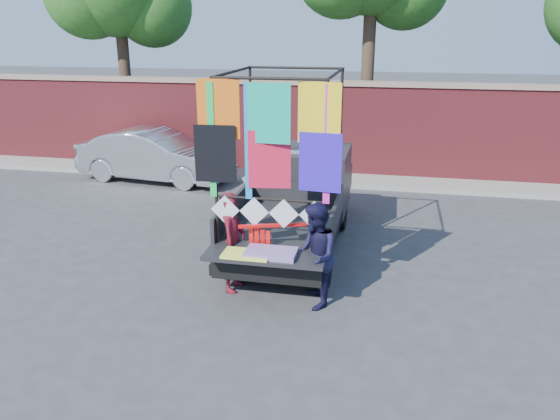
% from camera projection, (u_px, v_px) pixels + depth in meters
% --- Properties ---
extents(ground, '(90.00, 90.00, 0.00)m').
position_uv_depth(ground, '(270.00, 281.00, 9.00)').
color(ground, '#38383A').
rests_on(ground, ground).
extents(brick_wall, '(30.00, 0.45, 2.61)m').
position_uv_depth(brick_wall, '(326.00, 128.00, 15.07)').
color(brick_wall, maroon).
rests_on(brick_wall, ground).
extents(curb, '(30.00, 1.20, 0.12)m').
position_uv_depth(curb, '(321.00, 179.00, 14.83)').
color(curb, gray).
rests_on(curb, ground).
extents(pickup_truck, '(2.11, 5.29, 3.33)m').
position_uv_depth(pickup_truck, '(299.00, 196.00, 10.68)').
color(pickup_truck, black).
rests_on(pickup_truck, ground).
extents(sedan, '(4.33, 1.98, 1.38)m').
position_uv_depth(sedan, '(155.00, 155.00, 14.72)').
color(sedan, silver).
rests_on(sedan, ground).
extents(woman, '(0.40, 0.59, 1.60)m').
position_uv_depth(woman, '(233.00, 242.00, 8.50)').
color(woman, maroon).
rests_on(woman, ground).
extents(man, '(0.79, 0.91, 1.59)m').
position_uv_depth(man, '(315.00, 256.00, 7.99)').
color(man, '#161433').
rests_on(man, ground).
extents(streamer_bundle, '(0.99, 0.38, 0.70)m').
position_uv_depth(streamer_bundle, '(265.00, 238.00, 8.20)').
color(streamer_bundle, red).
rests_on(streamer_bundle, ground).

